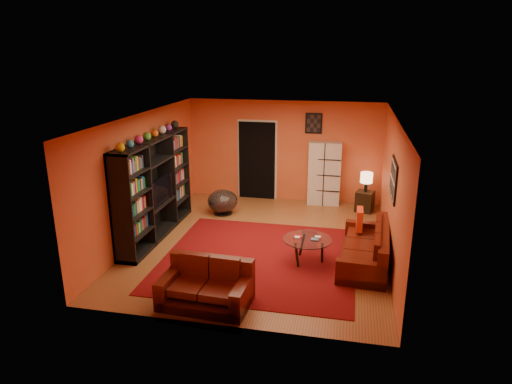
% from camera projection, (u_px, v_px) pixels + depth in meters
% --- Properties ---
extents(floor, '(6.00, 6.00, 0.00)m').
position_uv_depth(floor, '(261.00, 243.00, 9.42)').
color(floor, brown).
rests_on(floor, ground).
extents(ceiling, '(6.00, 6.00, 0.00)m').
position_uv_depth(ceiling, '(262.00, 117.00, 8.64)').
color(ceiling, white).
rests_on(ceiling, wall_back).
extents(wall_back, '(6.00, 0.00, 6.00)m').
position_uv_depth(wall_back, '(284.00, 151.00, 11.83)').
color(wall_back, '#CE532D').
rests_on(wall_back, floor).
extents(wall_front, '(6.00, 0.00, 6.00)m').
position_uv_depth(wall_front, '(219.00, 243.00, 6.22)').
color(wall_front, '#CE532D').
rests_on(wall_front, floor).
extents(wall_left, '(0.00, 6.00, 6.00)m').
position_uv_depth(wall_left, '(144.00, 176.00, 9.51)').
color(wall_left, '#CE532D').
rests_on(wall_left, floor).
extents(wall_right, '(0.00, 6.00, 6.00)m').
position_uv_depth(wall_right, '(392.00, 190.00, 8.54)').
color(wall_right, '#CE532D').
rests_on(wall_right, floor).
extents(rug, '(3.60, 3.60, 0.01)m').
position_uv_depth(rug, '(259.00, 258.00, 8.74)').
color(rug, '#53090C').
rests_on(rug, floor).
extents(doorway, '(0.95, 0.10, 2.04)m').
position_uv_depth(doorway, '(257.00, 161.00, 12.01)').
color(doorway, black).
rests_on(doorway, floor).
extents(wall_art_right, '(0.03, 1.00, 0.70)m').
position_uv_depth(wall_art_right, '(394.00, 179.00, 8.17)').
color(wall_art_right, black).
rests_on(wall_art_right, wall_right).
extents(wall_art_back, '(0.42, 0.03, 0.52)m').
position_uv_depth(wall_art_back, '(314.00, 123.00, 11.44)').
color(wall_art_back, black).
rests_on(wall_art_back, wall_back).
extents(entertainment_unit, '(0.45, 3.00, 2.10)m').
position_uv_depth(entertainment_unit, '(155.00, 188.00, 9.55)').
color(entertainment_unit, black).
rests_on(entertainment_unit, floor).
extents(tv, '(0.98, 0.13, 0.56)m').
position_uv_depth(tv, '(158.00, 190.00, 9.57)').
color(tv, black).
rests_on(tv, entertainment_unit).
extents(sofa, '(0.98, 2.11, 0.85)m').
position_uv_depth(sofa, '(369.00, 249.00, 8.45)').
color(sofa, '#440F09').
rests_on(sofa, rug).
extents(loveseat, '(1.42, 0.90, 0.85)m').
position_uv_depth(loveseat, '(207.00, 286.00, 7.14)').
color(loveseat, '#440F09').
rests_on(loveseat, rug).
extents(throw_pillow, '(0.12, 0.42, 0.42)m').
position_uv_depth(throw_pillow, '(360.00, 219.00, 8.97)').
color(throw_pillow, red).
rests_on(throw_pillow, sofa).
extents(coffee_table, '(0.92, 0.92, 0.46)m').
position_uv_depth(coffee_table, '(307.00, 241.00, 8.47)').
color(coffee_table, silver).
rests_on(coffee_table, floor).
extents(storage_cabinet, '(0.83, 0.41, 1.62)m').
position_uv_depth(storage_cabinet, '(324.00, 174.00, 11.58)').
color(storage_cabinet, silver).
rests_on(storage_cabinet, floor).
extents(bowl_chair, '(0.73, 0.73, 0.59)m').
position_uv_depth(bowl_chair, '(223.00, 201.00, 11.01)').
color(bowl_chair, black).
rests_on(bowl_chair, floor).
extents(side_table, '(0.49, 0.49, 0.50)m').
position_uv_depth(side_table, '(365.00, 201.00, 11.21)').
color(side_table, black).
rests_on(side_table, floor).
extents(table_lamp, '(0.29, 0.29, 0.48)m').
position_uv_depth(table_lamp, '(366.00, 178.00, 11.03)').
color(table_lamp, black).
rests_on(table_lamp, side_table).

